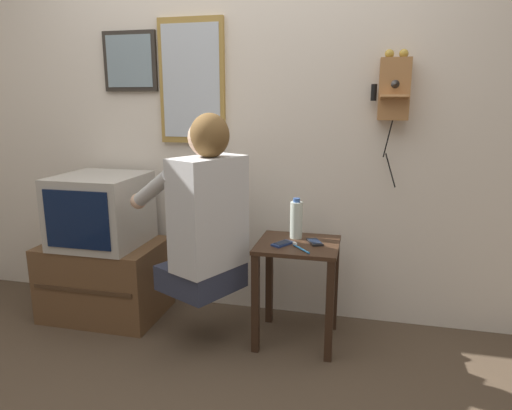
{
  "coord_description": "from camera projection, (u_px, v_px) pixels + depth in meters",
  "views": [
    {
      "loc": [
        0.77,
        -1.73,
        1.35
      ],
      "look_at": [
        0.21,
        0.6,
        0.79
      ],
      "focal_mm": 32.0,
      "sensor_mm": 36.0,
      "label": 1
    }
  ],
  "objects": [
    {
      "name": "water_bottle",
      "position": [
        296.0,
        219.0,
        2.57
      ],
      "size": [
        0.07,
        0.07,
        0.23
      ],
      "color": "silver",
      "rests_on": "side_table"
    },
    {
      "name": "cell_phone_held",
      "position": [
        282.0,
        244.0,
        2.47
      ],
      "size": [
        0.12,
        0.14,
        0.01
      ],
      "rotation": [
        0.0,
        0.0,
        -0.54
      ],
      "color": "navy",
      "rests_on": "side_table"
    },
    {
      "name": "side_table",
      "position": [
        297.0,
        268.0,
        2.53
      ],
      "size": [
        0.44,
        0.41,
        0.58
      ],
      "color": "#382316",
      "rests_on": "ground_plane"
    },
    {
      "name": "television",
      "position": [
        101.0,
        210.0,
        2.78
      ],
      "size": [
        0.49,
        0.5,
        0.43
      ],
      "color": "#ADA89E",
      "rests_on": "tv_stand"
    },
    {
      "name": "wall_mirror",
      "position": [
        192.0,
        81.0,
        2.78
      ],
      "size": [
        0.42,
        0.04,
        0.74
      ],
      "color": "olive"
    },
    {
      "name": "person",
      "position": [
        205.0,
        212.0,
        2.41
      ],
      "size": [
        0.64,
        0.59,
        0.96
      ],
      "rotation": [
        0.0,
        0.0,
        1.11
      ],
      "color": "#2D3347",
      "rests_on": "ground_plane"
    },
    {
      "name": "ground_plane",
      "position": [
        183.0,
        397.0,
        2.12
      ],
      "size": [
        14.0,
        14.0,
        0.0
      ],
      "primitive_type": "plane",
      "color": "#4C3D2D"
    },
    {
      "name": "wall_phone_antique",
      "position": [
        394.0,
        88.0,
        2.48
      ],
      "size": [
        0.2,
        0.19,
        0.75
      ],
      "color": "#9E6B3D"
    },
    {
      "name": "wall_back",
      "position": [
        240.0,
        112.0,
        2.8
      ],
      "size": [
        6.8,
        0.05,
        2.55
      ],
      "color": "beige",
      "rests_on": "ground_plane"
    },
    {
      "name": "cell_phone_spare",
      "position": [
        315.0,
        242.0,
        2.5
      ],
      "size": [
        0.11,
        0.14,
        0.01
      ],
      "rotation": [
        0.0,
        0.0,
        0.44
      ],
      "color": "black",
      "rests_on": "side_table"
    },
    {
      "name": "framed_picture",
      "position": [
        130.0,
        61.0,
        2.85
      ],
      "size": [
        0.36,
        0.03,
        0.37
      ],
      "color": "#2D2823"
    },
    {
      "name": "tv_stand",
      "position": [
        106.0,
        279.0,
        2.9
      ],
      "size": [
        0.71,
        0.5,
        0.47
      ],
      "color": "brown",
      "rests_on": "ground_plane"
    },
    {
      "name": "toothbrush",
      "position": [
        300.0,
        248.0,
        2.4
      ],
      "size": [
        0.11,
        0.13,
        0.02
      ],
      "rotation": [
        0.0,
        0.0,
        0.69
      ],
      "color": "#338CD8",
      "rests_on": "side_table"
    }
  ]
}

